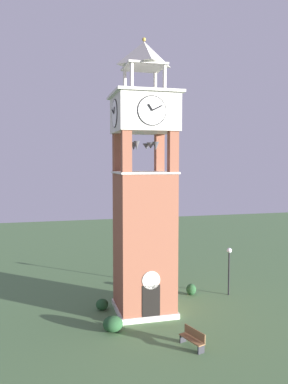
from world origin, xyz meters
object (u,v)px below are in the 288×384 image
at_px(clock_tower, 144,204).
at_px(trash_bin, 163,286).
at_px(park_bench, 193,338).
at_px(lamp_post, 229,262).

bearing_deg(clock_tower, trash_bin, 55.37).
height_order(clock_tower, park_bench, clock_tower).
bearing_deg(park_bench, clock_tower, 103.07).
bearing_deg(park_bench, trash_bin, 83.19).
bearing_deg(park_bench, lamp_post, 51.07).
distance_m(clock_tower, trash_bin, 7.65).
xyz_separation_m(clock_tower, trash_bin, (2.25, 3.26, -6.54)).
xyz_separation_m(park_bench, lamp_post, (5.43, 6.73, 1.93)).
height_order(park_bench, trash_bin, park_bench).
bearing_deg(clock_tower, lamp_post, 12.12).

